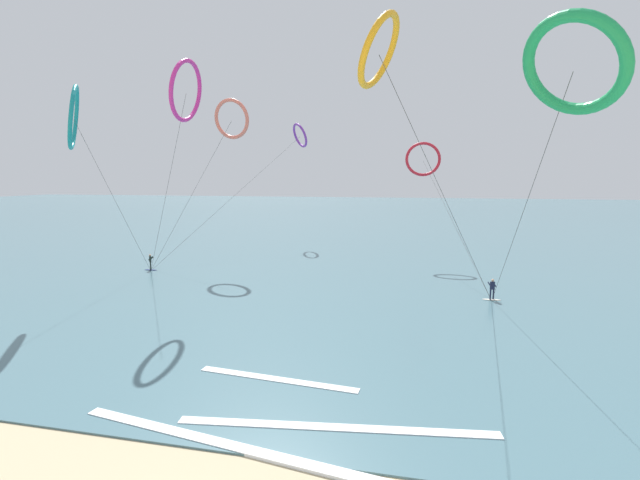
{
  "coord_description": "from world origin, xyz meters",
  "views": [
    {
      "loc": [
        5.97,
        -7.51,
        9.66
      ],
      "look_at": [
        0.0,
        20.52,
        5.52
      ],
      "focal_mm": 24.3,
      "sensor_mm": 36.0,
      "label": 1
    }
  ],
  "objects_px": {
    "kite_teal": "(74,118)",
    "kite_amber": "(380,52)",
    "kite_coral": "(232,119)",
    "surfer_navy": "(151,263)",
    "kite_emerald": "(574,66)",
    "kite_magenta": "(186,91)",
    "surfer_ivory": "(492,291)",
    "kite_crimson": "(423,159)",
    "kite_violet": "(300,136)"
  },
  "relations": [
    {
      "from": "kite_amber",
      "to": "kite_emerald",
      "type": "xyz_separation_m",
      "value": [
        6.87,
        -1.37,
        -1.21
      ]
    },
    {
      "from": "kite_coral",
      "to": "kite_emerald",
      "type": "relative_size",
      "value": 0.9
    },
    {
      "from": "surfer_ivory",
      "to": "kite_crimson",
      "type": "distance_m",
      "value": 20.33
    },
    {
      "from": "kite_magenta",
      "to": "kite_crimson",
      "type": "bearing_deg",
      "value": 136.03
    },
    {
      "from": "kite_amber",
      "to": "kite_violet",
      "type": "relative_size",
      "value": 0.7
    },
    {
      "from": "kite_crimson",
      "to": "kite_magenta",
      "type": "xyz_separation_m",
      "value": [
        -18.25,
        -20.09,
        4.46
      ]
    },
    {
      "from": "kite_amber",
      "to": "kite_coral",
      "type": "bearing_deg",
      "value": -135.11
    },
    {
      "from": "kite_coral",
      "to": "kite_amber",
      "type": "bearing_deg",
      "value": 134.48
    },
    {
      "from": "kite_amber",
      "to": "kite_teal",
      "type": "bearing_deg",
      "value": -102.88
    },
    {
      "from": "kite_magenta",
      "to": "kite_violet",
      "type": "bearing_deg",
      "value": 177.24
    },
    {
      "from": "surfer_navy",
      "to": "kite_emerald",
      "type": "bearing_deg",
      "value": -161.06
    },
    {
      "from": "kite_coral",
      "to": "kite_crimson",
      "type": "xyz_separation_m",
      "value": [
        20.66,
        6.02,
        -4.25
      ]
    },
    {
      "from": "surfer_navy",
      "to": "kite_teal",
      "type": "bearing_deg",
      "value": 149.94
    },
    {
      "from": "surfer_ivory",
      "to": "kite_emerald",
      "type": "bearing_deg",
      "value": 59.62
    },
    {
      "from": "surfer_navy",
      "to": "kite_emerald",
      "type": "relative_size",
      "value": 0.08
    },
    {
      "from": "surfer_ivory",
      "to": "kite_amber",
      "type": "bearing_deg",
      "value": 37.35
    },
    {
      "from": "surfer_navy",
      "to": "kite_amber",
      "type": "relative_size",
      "value": 0.09
    },
    {
      "from": "kite_teal",
      "to": "kite_violet",
      "type": "distance_m",
      "value": 35.46
    },
    {
      "from": "kite_amber",
      "to": "kite_violet",
      "type": "xyz_separation_m",
      "value": [
        -15.11,
        44.84,
        1.09
      ]
    },
    {
      "from": "surfer_ivory",
      "to": "kite_crimson",
      "type": "xyz_separation_m",
      "value": [
        -5.3,
        16.3,
        10.93
      ]
    },
    {
      "from": "surfer_ivory",
      "to": "kite_emerald",
      "type": "relative_size",
      "value": 0.08
    },
    {
      "from": "kite_amber",
      "to": "kite_violet",
      "type": "bearing_deg",
      "value": -150.5
    },
    {
      "from": "kite_violet",
      "to": "kite_amber",
      "type": "bearing_deg",
      "value": 160.63
    },
    {
      "from": "kite_crimson",
      "to": "kite_violet",
      "type": "height_order",
      "value": "kite_violet"
    },
    {
      "from": "kite_teal",
      "to": "kite_emerald",
      "type": "distance_m",
      "value": 33.03
    },
    {
      "from": "surfer_ivory",
      "to": "kite_teal",
      "type": "height_order",
      "value": "kite_teal"
    },
    {
      "from": "kite_emerald",
      "to": "kite_violet",
      "type": "relative_size",
      "value": 0.78
    },
    {
      "from": "kite_crimson",
      "to": "kite_magenta",
      "type": "height_order",
      "value": "kite_magenta"
    },
    {
      "from": "surfer_navy",
      "to": "kite_coral",
      "type": "bearing_deg",
      "value": -85.6
    },
    {
      "from": "kite_coral",
      "to": "kite_violet",
      "type": "relative_size",
      "value": 0.7
    },
    {
      "from": "kite_coral",
      "to": "kite_teal",
      "type": "bearing_deg",
      "value": 80.8
    },
    {
      "from": "surfer_ivory",
      "to": "kite_magenta",
      "type": "relative_size",
      "value": 0.09
    },
    {
      "from": "kite_teal",
      "to": "kite_amber",
      "type": "bearing_deg",
      "value": 28.72
    },
    {
      "from": "kite_coral",
      "to": "kite_teal",
      "type": "xyz_separation_m",
      "value": [
        -5.82,
        -16.29,
        -1.81
      ]
    },
    {
      "from": "kite_coral",
      "to": "kite_amber",
      "type": "xyz_separation_m",
      "value": [
        18.1,
        -26.82,
        -1.25
      ]
    },
    {
      "from": "kite_teal",
      "to": "kite_magenta",
      "type": "height_order",
      "value": "kite_magenta"
    },
    {
      "from": "kite_crimson",
      "to": "kite_violet",
      "type": "relative_size",
      "value": 0.65
    },
    {
      "from": "surfer_navy",
      "to": "kite_magenta",
      "type": "distance_m",
      "value": 19.76
    },
    {
      "from": "kite_crimson",
      "to": "kite_amber",
      "type": "distance_m",
      "value": 33.08
    },
    {
      "from": "surfer_navy",
      "to": "kite_crimson",
      "type": "height_order",
      "value": "kite_crimson"
    },
    {
      "from": "surfer_navy",
      "to": "kite_emerald",
      "type": "height_order",
      "value": "kite_emerald"
    },
    {
      "from": "surfer_navy",
      "to": "kite_crimson",
      "type": "xyz_separation_m",
      "value": [
        27.59,
        11.95,
        10.93
      ]
    },
    {
      "from": "surfer_ivory",
      "to": "kite_crimson",
      "type": "height_order",
      "value": "kite_crimson"
    },
    {
      "from": "surfer_ivory",
      "to": "kite_teal",
      "type": "relative_size",
      "value": 0.1
    },
    {
      "from": "kite_coral",
      "to": "kite_emerald",
      "type": "bearing_deg",
      "value": 142.0
    },
    {
      "from": "kite_coral",
      "to": "kite_violet",
      "type": "xyz_separation_m",
      "value": [
        2.99,
        18.01,
        -0.16
      ]
    },
    {
      "from": "surfer_ivory",
      "to": "kite_emerald",
      "type": "xyz_separation_m",
      "value": [
        -0.99,
        -17.91,
        12.71
      ]
    },
    {
      "from": "kite_amber",
      "to": "kite_emerald",
      "type": "distance_m",
      "value": 7.11
    },
    {
      "from": "kite_amber",
      "to": "kite_magenta",
      "type": "distance_m",
      "value": 20.27
    },
    {
      "from": "kite_crimson",
      "to": "kite_violet",
      "type": "distance_m",
      "value": 21.74
    }
  ]
}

